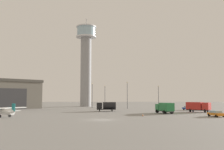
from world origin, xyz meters
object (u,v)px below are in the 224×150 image
object	(u,v)px
truck_box_red	(198,106)
traffic_cone_near_left	(143,115)
truck_box_green	(165,107)
truck_fuel_tanker_black	(106,106)
light_post_west	(158,95)
control_tower	(86,58)
car_blue	(189,108)
light_post_east	(127,93)
light_post_north	(105,95)
car_orange	(216,113)
light_post_centre	(92,93)
airplane_white	(5,111)

from	to	relation	value
truck_box_red	traffic_cone_near_left	bearing A→B (deg)	-99.25
truck_box_red	truck_box_green	size ratio (longest dim) A/B	0.89
truck_fuel_tanker_black	light_post_west	xyz separation A→B (m)	(22.23, 24.33, 3.81)
control_tower	car_blue	distance (m)	56.71
light_post_east	truck_fuel_tanker_black	bearing A→B (deg)	-115.20
light_post_west	light_post_north	world-z (taller)	light_post_north
truck_fuel_tanker_black	car_orange	size ratio (longest dim) A/B	1.29
light_post_north	light_post_west	bearing A→B (deg)	-0.38
truck_fuel_tanker_black	truck_box_red	size ratio (longest dim) A/B	0.90
truck_fuel_tanker_black	light_post_north	world-z (taller)	light_post_north
car_orange	car_blue	world-z (taller)	same
control_tower	truck_fuel_tanker_black	distance (m)	48.77
car_orange	traffic_cone_near_left	size ratio (longest dim) A/B	8.34
car_blue	light_post_east	bearing A→B (deg)	-150.61
truck_box_red	light_post_west	world-z (taller)	light_post_west
truck_fuel_tanker_black	car_orange	bearing A→B (deg)	136.29
truck_box_green	light_post_centre	bearing A→B (deg)	19.27
truck_box_green	light_post_east	xyz separation A→B (m)	(-6.79, 29.83, 4.43)
car_blue	light_post_north	world-z (taller)	light_post_north
airplane_white	truck_box_green	world-z (taller)	airplane_white
car_blue	light_post_north	xyz separation A→B (m)	(-28.18, 18.22, 4.75)
light_post_centre	light_post_east	bearing A→B (deg)	-18.12
car_orange	light_post_north	xyz separation A→B (m)	(-23.75, 48.07, 4.75)
control_tower	light_post_west	distance (m)	40.23
truck_box_green	car_blue	bearing A→B (deg)	-47.49
airplane_white	truck_box_green	size ratio (longest dim) A/B	1.18
car_orange	light_post_west	xyz separation A→B (m)	(-1.65, 47.92, 4.70)
airplane_white	truck_fuel_tanker_black	distance (m)	32.40
truck_box_green	light_post_north	size ratio (longest dim) A/B	0.80
light_post_east	light_post_centre	world-z (taller)	light_post_east
truck_box_red	truck_box_green	xyz separation A→B (m)	(-11.42, -5.65, -0.06)
light_post_east	light_post_centre	bearing A→B (deg)	161.88
truck_fuel_tanker_black	traffic_cone_near_left	size ratio (longest dim) A/B	10.78
truck_box_red	truck_box_green	world-z (taller)	truck_box_red
light_post_west	light_post_centre	bearing A→B (deg)	-176.77
truck_box_green	car_orange	xyz separation A→B (m)	(8.47, -12.09, -0.87)
truck_box_red	airplane_white	bearing A→B (deg)	-118.73
truck_fuel_tanker_black	car_orange	world-z (taller)	truck_fuel_tanker_black
truck_box_green	traffic_cone_near_left	xyz separation A→B (m)	(-7.66, -9.56, -1.34)
truck_fuel_tanker_black	light_post_west	distance (m)	33.17
airplane_white	truck_fuel_tanker_black	world-z (taller)	airplane_white
light_post_centre	truck_box_red	bearing A→B (deg)	-41.96
truck_box_red	light_post_north	distance (m)	40.60
control_tower	light_post_east	size ratio (longest dim) A/B	4.15
truck_box_red	light_post_west	distance (m)	30.77
light_post_east	control_tower	bearing A→B (deg)	125.31
airplane_white	light_post_west	world-z (taller)	light_post_west
truck_fuel_tanker_black	car_orange	xyz separation A→B (m)	(23.88, -23.60, -0.89)
control_tower	truck_fuel_tanker_black	size ratio (longest dim) A/B	7.21
truck_box_red	light_post_north	world-z (taller)	light_post_north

